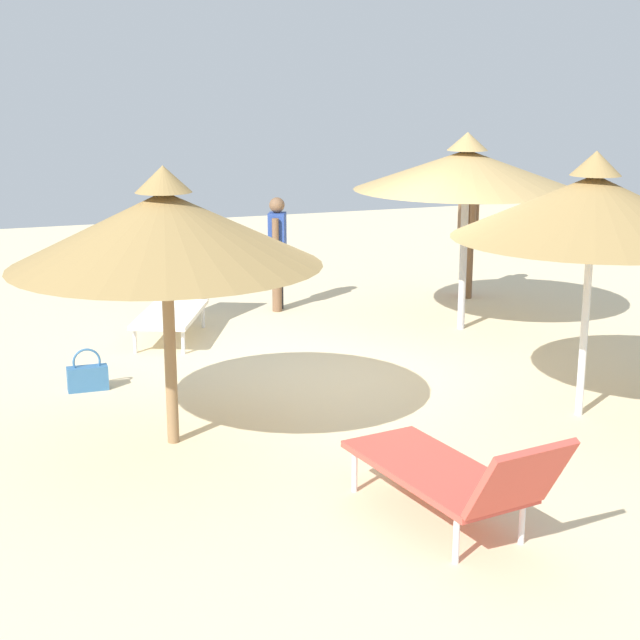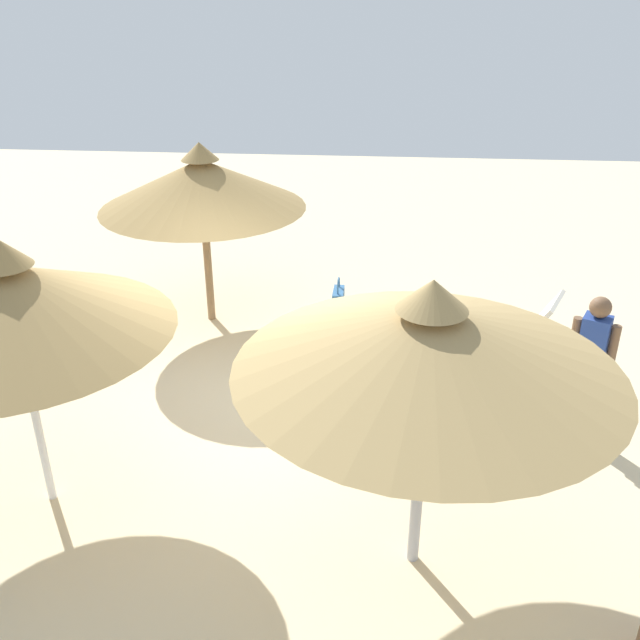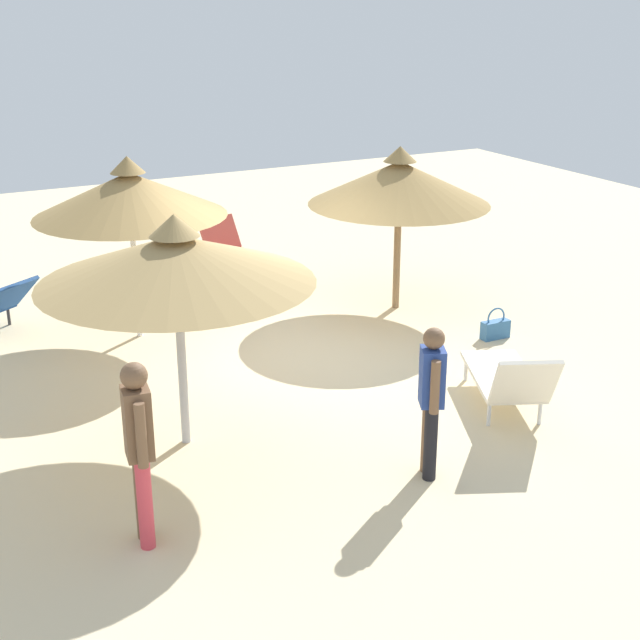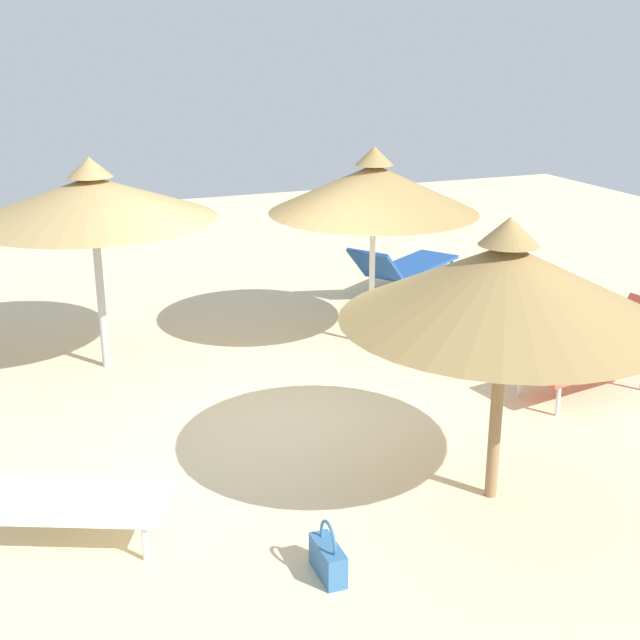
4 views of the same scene
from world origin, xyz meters
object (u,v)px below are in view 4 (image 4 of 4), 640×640
at_px(parasol_umbrella_back, 92,198).
at_px(parasol_umbrella_near_left, 506,283).
at_px(lounge_chair_far_left, 38,489).
at_px(lounge_chair_far_right, 600,353).
at_px(parasol_umbrella_front, 374,188).
at_px(lounge_chair_center, 404,265).
at_px(handbag, 328,558).

relative_size(parasol_umbrella_back, parasol_umbrella_near_left, 1.05).
bearing_deg(parasol_umbrella_back, lounge_chair_far_left, 163.99).
relative_size(parasol_umbrella_near_left, lounge_chair_far_right, 1.36).
bearing_deg(parasol_umbrella_front, lounge_chair_center, -36.51).
height_order(parasol_umbrella_back, lounge_chair_center, parasol_umbrella_back).
bearing_deg(parasol_umbrella_front, lounge_chair_far_left, 125.27).
relative_size(lounge_chair_far_left, lounge_chair_far_right, 0.99).
relative_size(lounge_chair_center, handbag, 5.15).
xyz_separation_m(parasol_umbrella_front, parasol_umbrella_near_left, (-3.74, 0.62, -0.09)).
relative_size(parasol_umbrella_front, handbag, 5.72).
distance_m(lounge_chair_far_left, lounge_chair_far_right, 5.96).
relative_size(lounge_chair_center, lounge_chair_far_right, 1.18).
bearing_deg(lounge_chair_center, parasol_umbrella_back, 108.02).
bearing_deg(parasol_umbrella_back, handbag, -169.41).
bearing_deg(lounge_chair_far_right, parasol_umbrella_near_left, 123.01).
bearing_deg(lounge_chair_center, parasol_umbrella_front, 143.49).
height_order(lounge_chair_center, lounge_chair_far_right, lounge_chair_far_right).
distance_m(lounge_chair_center, lounge_chair_far_right, 4.23).
bearing_deg(handbag, parasol_umbrella_back, 10.59).
bearing_deg(handbag, parasol_umbrella_front, -28.65).
xyz_separation_m(parasol_umbrella_back, handbag, (-4.73, -0.89, -1.85)).
bearing_deg(lounge_chair_far_left, lounge_chair_center, -48.83).
distance_m(parasol_umbrella_back, lounge_chair_far_left, 3.91).
bearing_deg(parasol_umbrella_back, lounge_chair_far_right, -118.69).
relative_size(parasol_umbrella_front, lounge_chair_far_right, 1.31).
bearing_deg(parasol_umbrella_front, parasol_umbrella_back, 81.73).
xyz_separation_m(parasol_umbrella_front, handbag, (-4.27, 2.33, -1.83)).
relative_size(parasol_umbrella_front, lounge_chair_center, 1.11).
bearing_deg(lounge_chair_center, lounge_chair_far_right, -176.87).
bearing_deg(handbag, parasol_umbrella_near_left, -72.90).
height_order(parasol_umbrella_near_left, lounge_chair_far_left, parasol_umbrella_near_left).
bearing_deg(parasol_umbrella_near_left, parasol_umbrella_front, -9.47).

